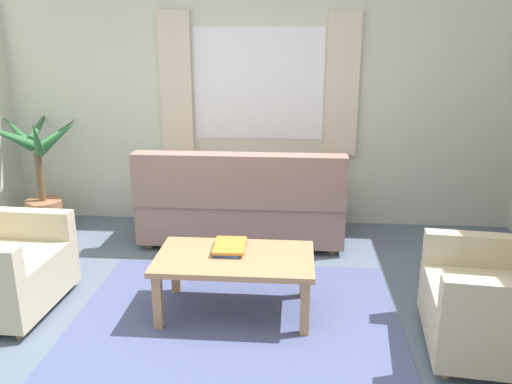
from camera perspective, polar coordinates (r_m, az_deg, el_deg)
The scene contains 9 objects.
ground_plane at distance 3.60m, azimuth -2.45°, elevation -15.14°, with size 6.24×6.24×0.00m, color slate.
wall_back at distance 5.34m, azimuth 0.33°, elevation 10.31°, with size 5.32×0.12×2.60m, color beige.
window_with_curtains at distance 5.24m, azimuth 0.26°, elevation 11.83°, with size 1.98×0.07×1.40m.
area_rug at distance 3.60m, azimuth -2.45°, elevation -15.06°, with size 2.26×2.10×0.01m, color #4C5684.
couch at distance 4.90m, azimuth -1.55°, elevation -1.45°, with size 1.90×0.82×0.92m.
armchair_right at distance 3.58m, azimuth 26.07°, elevation -10.70°, with size 0.90×0.92×0.88m.
coffee_table at distance 3.64m, azimuth -2.36°, elevation -7.91°, with size 1.10×0.64×0.44m.
book_stack_on_table at distance 3.70m, azimuth -2.94°, elevation -6.12°, with size 0.23×0.32×0.04m.
potted_plant at distance 5.60m, azimuth -22.93°, elevation 1.63°, with size 1.05×1.17×1.23m.
Camera 1 is at (0.39, -3.03, 1.90)m, focal length 36.14 mm.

